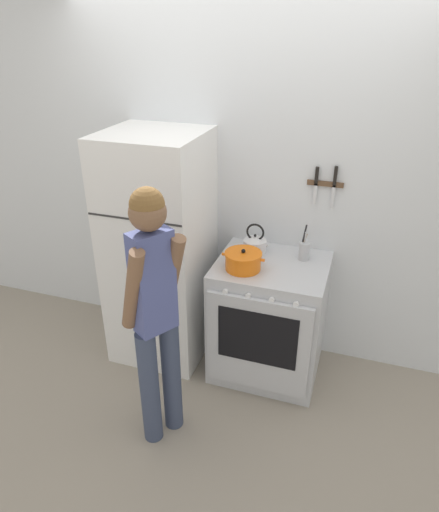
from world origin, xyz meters
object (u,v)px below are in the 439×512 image
Objects in this scene: refrigerator at (160,251)px; tea_kettle at (255,244)px; stove_range at (268,319)px; utensil_jar at (304,250)px; dutch_oven_pot at (243,261)px; person at (155,309)px.

refrigerator reaches higher than tea_kettle.
stove_range is at bearing -44.88° from tea_kettle.
stove_range is 4.01× the size of tea_kettle.
tea_kettle is 0.85× the size of utensil_jar.
dutch_oven_pot is (0.66, -0.12, 0.09)m from refrigerator.
stove_range is at bearing 31.14° from dutch_oven_pot.
person is at bearing -114.93° from dutch_oven_pot.
stove_range is at bearing -1.39° from refrigerator.
utensil_jar is at bearing 36.57° from dutch_oven_pot.
refrigerator is at bearing -168.73° from tea_kettle.
person is at bearing -66.14° from refrigerator.
refrigerator is 0.87m from person.
person is at bearing -125.52° from utensil_jar.
utensil_jar reaches higher than dutch_oven_pot.
person reaches higher than dutch_oven_pot.
tea_kettle is (0.01, 0.26, 0.01)m from dutch_oven_pot.
utensil_jar is (0.34, 0.01, 0.00)m from tea_kettle.
dutch_oven_pot is 0.18× the size of person.
dutch_oven_pot is at bearing 6.09° from person.
stove_range is 0.53m from dutch_oven_pot.
utensil_jar reaches higher than tea_kettle.
refrigerator is 1.04m from utensil_jar.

